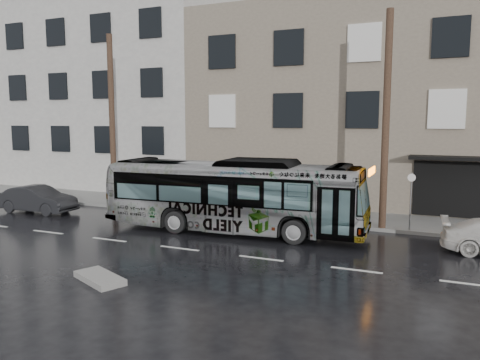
# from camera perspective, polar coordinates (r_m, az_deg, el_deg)

# --- Properties ---
(ground) EXTENTS (120.00, 120.00, 0.00)m
(ground) POSITION_cam_1_polar(r_m,az_deg,el_deg) (19.62, -3.62, -6.53)
(ground) COLOR black
(ground) RESTS_ON ground
(sidewalk) EXTENTS (90.00, 3.60, 0.15)m
(sidewalk) POSITION_cam_1_polar(r_m,az_deg,el_deg) (23.97, 1.70, -3.82)
(sidewalk) COLOR gray
(sidewalk) RESTS_ON ground
(building_taupe) EXTENTS (20.00, 12.00, 11.00)m
(building_taupe) POSITION_cam_1_polar(r_m,az_deg,el_deg) (29.91, 16.48, 8.52)
(building_taupe) COLOR gray
(building_taupe) RESTS_ON ground
(building_grey) EXTENTS (26.00, 15.00, 16.00)m
(building_grey) POSITION_cam_1_polar(r_m,az_deg,el_deg) (41.16, -17.50, 11.52)
(building_grey) COLOR beige
(building_grey) RESTS_ON ground
(utility_pole_front) EXTENTS (0.30, 0.30, 9.00)m
(utility_pole_front) POSITION_cam_1_polar(r_m,az_deg,el_deg) (20.39, 17.37, 6.87)
(utility_pole_front) COLOR #513828
(utility_pole_front) RESTS_ON sidewalk
(utility_pole_rear) EXTENTS (0.30, 0.30, 9.00)m
(utility_pole_rear) POSITION_cam_1_polar(r_m,az_deg,el_deg) (25.93, -15.34, 6.94)
(utility_pole_rear) COLOR #513828
(utility_pole_rear) RESTS_ON sidewalk
(sign_post) EXTENTS (0.06, 0.06, 2.40)m
(sign_post) POSITION_cam_1_polar(r_m,az_deg,el_deg) (20.57, 20.08, -2.48)
(sign_post) COLOR slate
(sign_post) RESTS_ON sidewalk
(bus) EXTENTS (11.20, 3.13, 3.09)m
(bus) POSITION_cam_1_polar(r_m,az_deg,el_deg) (19.65, -0.84, -1.90)
(bus) COLOR #B2B2B2
(bus) RESTS_ON ground
(dark_sedan) EXTENTS (4.19, 1.59, 1.36)m
(dark_sedan) POSITION_cam_1_polar(r_m,az_deg,el_deg) (26.07, -23.46, -2.16)
(dark_sedan) COLOR black
(dark_sedan) RESTS_ON ground
(slush_pile) EXTENTS (1.97, 1.46, 0.18)m
(slush_pile) POSITION_cam_1_polar(r_m,az_deg,el_deg) (14.53, -16.74, -11.38)
(slush_pile) COLOR gray
(slush_pile) RESTS_ON ground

